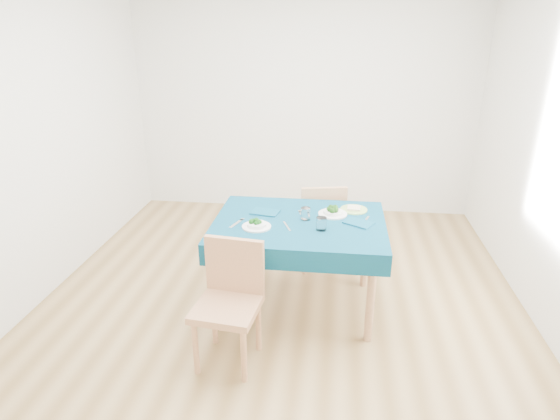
# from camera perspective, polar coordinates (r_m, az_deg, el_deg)

# --- Properties ---
(room_shell) EXTENTS (4.02, 4.52, 2.73)m
(room_shell) POSITION_cam_1_polar(r_m,az_deg,el_deg) (3.42, -0.00, 7.78)
(room_shell) COLOR olive
(room_shell) RESTS_ON ground
(table) EXTENTS (1.31, 1.00, 0.76)m
(table) POSITION_cam_1_polar(r_m,az_deg,el_deg) (3.77, 2.28, -6.70)
(table) COLOR #073C55
(table) RESTS_ON ground
(chair_near) EXTENTS (0.46, 0.50, 1.03)m
(chair_near) POSITION_cam_1_polar(r_m,az_deg,el_deg) (3.13, -6.58, -10.45)
(chair_near) COLOR #B07B53
(chair_near) RESTS_ON ground
(chair_far) EXTENTS (0.48, 0.51, 1.00)m
(chair_far) POSITION_cam_1_polar(r_m,az_deg,el_deg) (4.37, 4.95, -0.81)
(chair_far) COLOR #B07B53
(chair_far) RESTS_ON ground
(bowl_near) EXTENTS (0.22, 0.22, 0.07)m
(bowl_near) POSITION_cam_1_polar(r_m,az_deg,el_deg) (3.49, -2.88, -1.62)
(bowl_near) COLOR white
(bowl_near) RESTS_ON table
(bowl_far) EXTENTS (0.23, 0.23, 0.07)m
(bowl_far) POSITION_cam_1_polar(r_m,az_deg,el_deg) (3.73, 6.46, -0.07)
(bowl_far) COLOR white
(bowl_far) RESTS_ON table
(fork_near) EXTENTS (0.08, 0.18, 0.00)m
(fork_near) POSITION_cam_1_polar(r_m,az_deg,el_deg) (3.57, -5.35, -1.64)
(fork_near) COLOR silver
(fork_near) RESTS_ON table
(knife_near) EXTENTS (0.08, 0.18, 0.00)m
(knife_near) POSITION_cam_1_polar(r_m,az_deg,el_deg) (3.51, 0.85, -1.98)
(knife_near) COLOR silver
(knife_near) RESTS_ON table
(fork_far) EXTENTS (0.08, 0.19, 0.00)m
(fork_far) POSITION_cam_1_polar(r_m,az_deg,el_deg) (3.70, 2.77, -0.69)
(fork_far) COLOR silver
(fork_far) RESTS_ON table
(knife_far) EXTENTS (0.08, 0.21, 0.00)m
(knife_far) POSITION_cam_1_polar(r_m,az_deg,el_deg) (3.66, 10.33, -1.35)
(knife_far) COLOR silver
(knife_far) RESTS_ON table
(napkin_near) EXTENTS (0.24, 0.19, 0.01)m
(napkin_near) POSITION_cam_1_polar(r_m,az_deg,el_deg) (3.76, -1.83, -0.26)
(napkin_near) COLOR navy
(napkin_near) RESTS_ON table
(napkin_far) EXTENTS (0.26, 0.23, 0.01)m
(napkin_far) POSITION_cam_1_polar(r_m,az_deg,el_deg) (3.61, 9.56, -1.56)
(napkin_far) COLOR navy
(napkin_far) RESTS_ON table
(tumbler_center) EXTENTS (0.07, 0.07, 0.10)m
(tumbler_center) POSITION_cam_1_polar(r_m,az_deg,el_deg) (3.62, 3.13, -0.45)
(tumbler_center) COLOR white
(tumbler_center) RESTS_ON table
(tumbler_side) EXTENTS (0.08, 0.08, 0.10)m
(tumbler_side) POSITION_cam_1_polar(r_m,az_deg,el_deg) (3.45, 5.06, -1.69)
(tumbler_side) COLOR white
(tumbler_side) RESTS_ON table
(side_plate) EXTENTS (0.22, 0.22, 0.01)m
(side_plate) POSITION_cam_1_polar(r_m,az_deg,el_deg) (3.86, 8.98, 0.06)
(side_plate) COLOR #97C460
(side_plate) RESTS_ON table
(bread_slice) EXTENTS (0.11, 0.11, 0.02)m
(bread_slice) POSITION_cam_1_polar(r_m,az_deg,el_deg) (3.86, 8.99, 0.24)
(bread_slice) COLOR beige
(bread_slice) RESTS_ON side_plate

